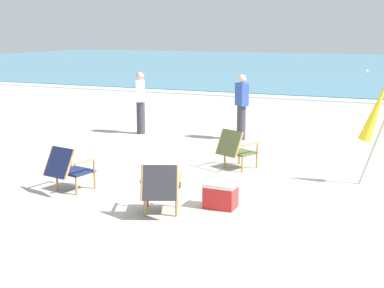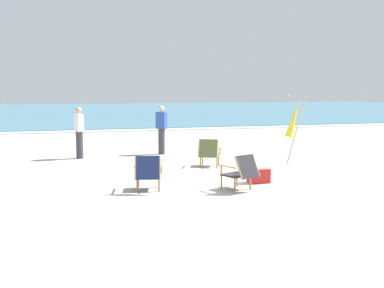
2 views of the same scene
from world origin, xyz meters
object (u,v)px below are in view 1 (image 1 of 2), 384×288
at_px(beach_chair_mid_center, 161,188).
at_px(person_by_waterline, 141,102).
at_px(beach_chair_front_left, 68,168).
at_px(person_near_chairs, 242,106).
at_px(umbrella_furled_yellow, 376,111).
at_px(cooler_box, 221,195).
at_px(beach_chair_front_right, 236,148).

distance_m(beach_chair_mid_center, person_by_waterline, 6.48).
bearing_deg(beach_chair_front_left, beach_chair_mid_center, -12.58).
bearing_deg(person_near_chairs, beach_chair_front_left, -103.77).
xyz_separation_m(beach_chair_mid_center, person_near_chairs, (-0.65, 5.82, 0.41)).
relative_size(person_near_chairs, person_by_waterline, 1.00).
xyz_separation_m(beach_chair_front_left, umbrella_furled_yellow, (4.70, 2.46, 0.91)).
distance_m(person_near_chairs, cooler_box, 5.36).
bearing_deg(umbrella_furled_yellow, cooler_box, -132.50).
distance_m(beach_chair_front_left, person_near_chairs, 5.56).
bearing_deg(cooler_box, beach_chair_front_left, -174.93).
relative_size(person_by_waterline, cooler_box, 3.33).
xyz_separation_m(beach_chair_mid_center, beach_chair_front_left, (-1.96, 0.44, -0.00)).
bearing_deg(umbrella_furled_yellow, beach_chair_mid_center, -133.33).
relative_size(beach_chair_mid_center, cooler_box, 1.82).
bearing_deg(person_near_chairs, umbrella_furled_yellow, -40.78).
relative_size(beach_chair_mid_center, beach_chair_front_right, 1.01).
height_order(beach_chair_mid_center, beach_chair_front_right, beach_chair_front_right).
xyz_separation_m(beach_chair_front_left, person_by_waterline, (-1.37, 5.10, 0.41)).
height_order(umbrella_furled_yellow, cooler_box, umbrella_furled_yellow).
distance_m(person_near_chairs, person_by_waterline, 2.71).
height_order(beach_chair_mid_center, person_near_chairs, person_near_chairs).
bearing_deg(beach_chair_mid_center, umbrella_furled_yellow, 46.67).
height_order(beach_chair_front_right, beach_chair_front_left, beach_chair_front_right).
bearing_deg(person_by_waterline, umbrella_furled_yellow, -23.40).
bearing_deg(beach_chair_front_right, person_near_chairs, 105.89).
height_order(beach_chair_front_right, umbrella_furled_yellow, umbrella_furled_yellow).
xyz_separation_m(beach_chair_mid_center, beach_chair_front_right, (0.17, 2.97, 0.00)).
distance_m(beach_chair_mid_center, beach_chair_front_right, 2.97).
bearing_deg(beach_chair_front_left, umbrella_furled_yellow, 27.65).
distance_m(person_by_waterline, cooler_box, 6.35).
xyz_separation_m(beach_chair_mid_center, cooler_box, (0.70, 0.67, -0.23)).
xyz_separation_m(person_near_chairs, cooler_box, (1.34, -5.15, -0.64)).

